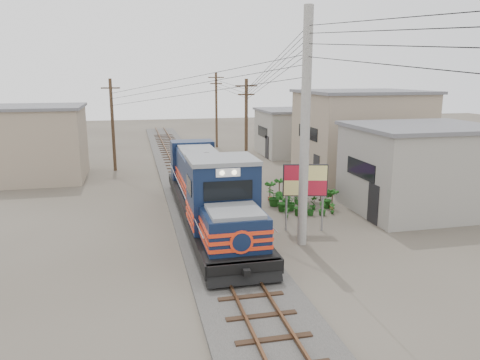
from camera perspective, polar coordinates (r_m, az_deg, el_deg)
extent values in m
plane|color=#473F35|center=(20.55, -2.26, -8.06)|extent=(120.00, 120.00, 0.00)
cube|color=#595651|center=(29.98, -5.82, -1.24)|extent=(3.60, 70.00, 0.16)
cube|color=#51331E|center=(29.88, -6.85, -0.96)|extent=(0.08, 70.00, 0.12)
cube|color=#51331E|center=(30.01, -4.82, -0.86)|extent=(0.08, 70.00, 0.12)
cube|color=black|center=(23.40, -3.78, -3.52)|extent=(2.79, 15.38, 0.53)
cube|color=black|center=(19.01, -1.42, -8.33)|extent=(2.11, 3.08, 0.62)
cube|color=black|center=(28.07, -5.35, -1.39)|extent=(2.11, 3.08, 0.62)
cube|color=#0E1B36|center=(17.57, -0.68, -6.29)|extent=(2.29, 2.31, 1.44)
cube|color=#0E1B36|center=(19.60, -2.18, -1.92)|extent=(2.73, 2.50, 2.98)
cube|color=slate|center=(19.27, -2.22, 2.51)|extent=(2.79, 2.62, 0.17)
cube|color=black|center=(18.27, -1.46, -1.29)|extent=(1.95, 0.06, 0.77)
cube|color=white|center=(18.10, -1.46, 0.92)|extent=(0.96, 0.06, 0.34)
cube|color=#0E1B36|center=(25.41, -4.69, 0.57)|extent=(2.17, 9.42, 2.21)
cube|color=slate|center=(25.19, -4.74, 3.13)|extent=(1.95, 9.42, 0.17)
cube|color=red|center=(23.26, -3.80, -2.27)|extent=(2.83, 15.38, 0.13)
cube|color=red|center=(23.18, -3.81, -1.58)|extent=(2.83, 15.38, 0.13)
cube|color=red|center=(23.12, -3.82, -0.89)|extent=(2.83, 15.38, 0.13)
cylinder|color=#9E9B93|center=(19.81, 7.93, 5.97)|extent=(0.40, 0.40, 10.00)
cylinder|color=#4C3826|center=(34.06, 0.76, 6.35)|extent=(0.24, 0.24, 7.00)
cube|color=#4C3826|center=(33.86, 0.78, 11.41)|extent=(1.60, 0.10, 0.10)
cube|color=#4C3826|center=(33.88, 0.78, 10.39)|extent=(1.20, 0.10, 0.10)
cylinder|color=#4C3826|center=(47.75, -2.90, 8.48)|extent=(0.24, 0.24, 7.50)
cube|color=#4C3826|center=(47.62, -2.94, 12.39)|extent=(1.60, 0.10, 0.10)
cube|color=#4C3826|center=(47.63, -2.93, 11.66)|extent=(1.20, 0.10, 0.10)
cylinder|color=#4C3826|center=(37.11, -15.25, 6.44)|extent=(0.24, 0.24, 7.00)
cube|color=#4C3826|center=(36.93, -15.53, 11.07)|extent=(1.60, 0.10, 0.10)
cube|color=#4C3826|center=(36.94, -15.47, 10.14)|extent=(1.20, 0.10, 0.10)
cube|color=gray|center=(27.02, 21.12, 1.12)|extent=(7.00, 6.00, 4.50)
cube|color=slate|center=(26.68, 21.53, 6.07)|extent=(7.35, 6.30, 0.20)
cube|color=black|center=(25.19, 14.50, 1.30)|extent=(0.05, 3.00, 0.90)
cube|color=gray|center=(35.06, 14.43, 5.31)|extent=(8.00, 7.00, 6.00)
cube|color=slate|center=(34.81, 14.71, 10.38)|extent=(8.40, 7.35, 0.20)
cube|color=black|center=(33.37, 8.27, 5.74)|extent=(0.05, 3.50, 0.90)
cube|color=gray|center=(43.71, 6.60, 5.71)|extent=(6.00, 6.00, 4.00)
cube|color=slate|center=(43.50, 6.67, 8.46)|extent=(6.30, 6.30, 0.20)
cube|color=black|center=(42.78, 2.77, 5.90)|extent=(0.05, 3.00, 0.90)
cube|color=gray|center=(35.81, -23.30, 4.02)|extent=(6.00, 6.00, 5.00)
cube|color=slate|center=(35.55, -23.67, 8.16)|extent=(6.30, 6.30, 0.20)
cylinder|color=#99999E|center=(22.26, 5.67, -3.24)|extent=(0.10, 0.10, 2.38)
cylinder|color=#99999E|center=(22.47, 10.02, -3.23)|extent=(0.10, 0.10, 2.38)
cube|color=black|center=(22.04, 7.95, -0.03)|extent=(2.06, 0.61, 1.52)
cube|color=#B5182E|center=(22.01, 7.98, -0.05)|extent=(1.96, 0.55, 1.43)
cylinder|color=black|center=(27.68, 7.68, -2.54)|extent=(0.40, 0.40, 0.10)
cylinder|color=#99999E|center=(27.45, 7.73, -0.64)|extent=(0.05, 0.05, 1.98)
cone|color=#5D236A|center=(27.25, 7.79, 1.29)|extent=(2.27, 2.27, 0.50)
imported|color=black|center=(28.02, 9.95, -0.78)|extent=(0.72, 0.65, 1.67)
imported|color=#1B5017|center=(24.44, 5.68, -3.94)|extent=(0.35, 0.26, 0.61)
imported|color=#1B5017|center=(24.80, 7.05, -3.24)|extent=(0.70, 0.72, 1.02)
imported|color=#1B5017|center=(25.00, 8.56, -3.58)|extent=(0.77, 0.73, 0.66)
imported|color=#1B5017|center=(25.13, 9.99, -3.45)|extent=(0.45, 0.45, 0.73)
imported|color=#1B5017|center=(25.49, 11.18, -3.41)|extent=(0.38, 0.33, 0.62)
imported|color=#1B5017|center=(25.52, 4.98, -2.65)|extent=(0.76, 0.72, 1.08)
imported|color=#1B5017|center=(25.74, 6.20, -2.65)|extent=(0.89, 0.77, 0.98)
imported|color=#1B5017|center=(25.97, 7.90, -2.75)|extent=(0.64, 0.64, 0.82)
imported|color=#1B5017|center=(26.11, 9.01, -2.74)|extent=(0.47, 0.37, 0.79)
imported|color=#1B5017|center=(26.41, 10.71, -2.25)|extent=(0.79, 0.76, 1.12)
imported|color=#1B5017|center=(26.44, 4.27, -2.07)|extent=(0.96, 1.07, 1.09)
imported|color=#1B5017|center=(26.74, 5.66, -2.20)|extent=(0.67, 0.67, 0.85)
imported|color=#1B5017|center=(27.06, 6.93, -2.10)|extent=(0.51, 0.50, 0.81)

